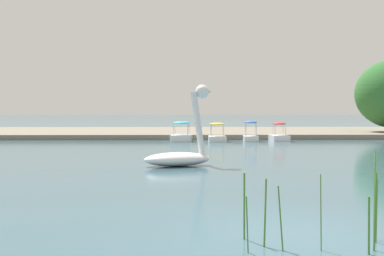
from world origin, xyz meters
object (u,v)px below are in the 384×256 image
at_px(pedal_boat_blue, 251,135).
at_px(pedal_boat_yellow, 217,136).
at_px(pedal_boat_red, 279,136).
at_px(pedal_boat_cyan, 181,135).
at_px(swan_boat, 181,150).

xyz_separation_m(pedal_boat_blue, pedal_boat_yellow, (-2.51, -0.25, -0.06)).
bearing_deg(pedal_boat_blue, pedal_boat_yellow, -174.43).
xyz_separation_m(pedal_boat_red, pedal_boat_cyan, (-7.33, -0.30, 0.08)).
distance_m(pedal_boat_red, pedal_boat_blue, 2.17).
relative_size(pedal_boat_blue, pedal_boat_cyan, 0.85).
height_order(pedal_boat_red, pedal_boat_yellow, pedal_boat_red).
bearing_deg(pedal_boat_cyan, pedal_boat_blue, 1.48).
distance_m(pedal_boat_red, pedal_boat_cyan, 7.34).
relative_size(pedal_boat_red, pedal_boat_blue, 1.01).
bearing_deg(pedal_boat_red, pedal_boat_yellow, -174.96).
distance_m(pedal_boat_red, pedal_boat_yellow, 4.70).
bearing_deg(swan_boat, pedal_boat_cyan, 90.03).
bearing_deg(pedal_boat_blue, swan_boat, -107.12).
relative_size(pedal_boat_yellow, pedal_boat_cyan, 0.86).
relative_size(pedal_boat_blue, pedal_boat_yellow, 0.98).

